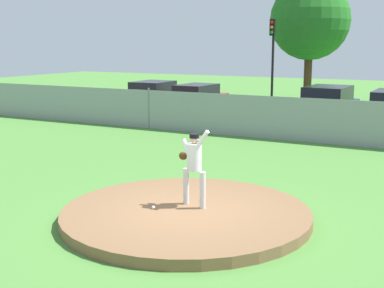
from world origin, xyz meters
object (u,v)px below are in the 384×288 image
parked_car_navy (327,108)px  parked_car_champagne (153,98)px  traffic_light_near (273,48)px  baseball (153,207)px  parked_car_red (196,101)px  traffic_cone_orange (277,121)px  pitcher_youth (194,162)px

parked_car_navy → parked_car_champagne: bearing=176.5°
parked_car_champagne → traffic_light_near: traffic_light_near is taller
parked_car_champagne → traffic_light_near: size_ratio=0.84×
parked_car_champagne → traffic_light_near: 7.23m
baseball → traffic_light_near: size_ratio=0.01×
baseball → parked_car_champagne: bearing=121.8°
parked_car_champagne → parked_car_red: bearing=-3.8°
baseball → traffic_cone_orange: traffic_cone_orange is taller
parked_car_navy → traffic_cone_orange: parked_car_navy is taller
pitcher_youth → parked_car_navy: pitcher_youth is taller
baseball → parked_car_navy: bearing=89.2°
baseball → parked_car_red: (-6.63, 14.92, 0.52)m
parked_car_red → traffic_cone_orange: (4.91, -1.56, -0.52)m
pitcher_youth → traffic_light_near: size_ratio=0.34×
parked_car_navy → traffic_cone_orange: size_ratio=8.14×
parked_car_champagne → parked_car_navy: (9.59, -0.59, 0.06)m
traffic_light_near → parked_car_red: bearing=-120.0°
pitcher_youth → parked_car_navy: size_ratio=0.38×
parked_car_navy → parked_car_red: size_ratio=1.06×
traffic_cone_orange → traffic_light_near: bearing=111.8°
parked_car_champagne → traffic_cone_orange: parked_car_champagne is taller
traffic_cone_orange → traffic_light_near: size_ratio=0.11×
pitcher_youth → parked_car_navy: (-0.45, 13.90, -0.36)m
pitcher_youth → parked_car_navy: bearing=91.9°
traffic_cone_orange → parked_car_champagne: bearing=167.2°
baseball → traffic_cone_orange: 13.47m
baseball → traffic_light_near: 19.99m
baseball → parked_car_navy: (0.21, 14.51, 0.60)m
parked_car_red → parked_car_champagne: bearing=176.2°
pitcher_youth → traffic_cone_orange: (-2.39, 12.75, -0.95)m
pitcher_youth → parked_car_red: (-7.30, 14.31, -0.43)m
traffic_cone_orange → traffic_light_near: traffic_light_near is taller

